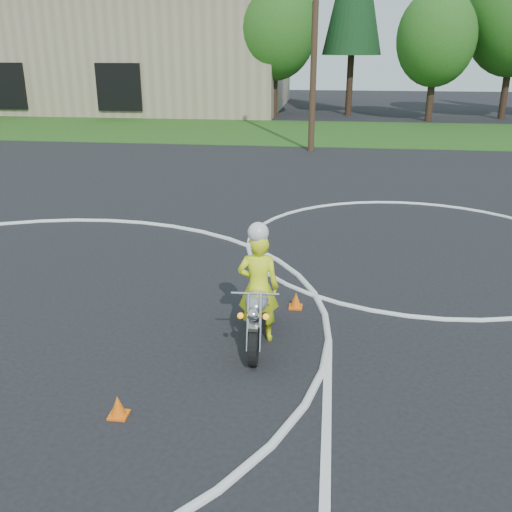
# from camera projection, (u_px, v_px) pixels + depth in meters

# --- Properties ---
(grass_strip) EXTENTS (120.00, 10.00, 0.02)m
(grass_strip) POSITION_uv_depth(u_px,v_px,m) (227.00, 131.00, 32.32)
(grass_strip) COLOR #1E4714
(grass_strip) RESTS_ON ground
(course_markings) EXTENTS (19.05, 19.05, 0.12)m
(course_markings) POSITION_uv_depth(u_px,v_px,m) (129.00, 294.00, 10.98)
(course_markings) COLOR silver
(course_markings) RESTS_ON ground
(primary_motorcycle) EXTENTS (0.72, 2.05, 1.08)m
(primary_motorcycle) POSITION_uv_depth(u_px,v_px,m) (258.00, 313.00, 9.04)
(primary_motorcycle) COLOR black
(primary_motorcycle) RESTS_ON ground
(rider_primary_grp) EXTENTS (0.68, 0.46, 2.00)m
(rider_primary_grp) POSITION_uv_depth(u_px,v_px,m) (258.00, 284.00, 9.01)
(rider_primary_grp) COLOR #ECFF1A
(rider_primary_grp) RESTS_ON ground
(traffic_cones) EXTENTS (17.11, 10.95, 0.30)m
(traffic_cones) POSITION_uv_depth(u_px,v_px,m) (313.00, 327.00, 9.42)
(traffic_cones) COLOR #FF650D
(traffic_cones) RESTS_ON ground
(warehouse) EXTENTS (41.00, 17.00, 8.30)m
(warehouse) POSITION_uv_depth(u_px,v_px,m) (31.00, 51.00, 45.16)
(warehouse) COLOR tan
(warehouse) RESTS_ON ground
(treeline) EXTENTS (38.20, 8.10, 14.52)m
(treeline) POSITION_uv_depth(u_px,v_px,m) (481.00, 10.00, 35.32)
(treeline) COLOR #382619
(treeline) RESTS_ON ground
(utility_poles) EXTENTS (41.60, 1.12, 10.00)m
(utility_poles) POSITION_uv_depth(u_px,v_px,m) (315.00, 29.00, 24.34)
(utility_poles) COLOR #473321
(utility_poles) RESTS_ON ground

